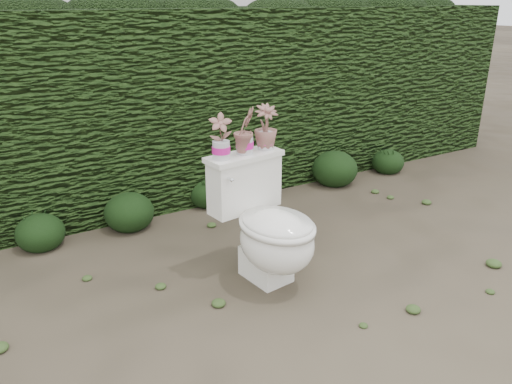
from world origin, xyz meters
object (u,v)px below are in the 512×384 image
toilet (268,228)px  potted_plant_left (221,138)px  potted_plant_right (266,128)px  potted_plant_center (245,132)px

toilet → potted_plant_left: potted_plant_left is taller
potted_plant_left → potted_plant_right: 0.34m
potted_plant_left → potted_plant_right: potted_plant_right is taller
toilet → potted_plant_left: size_ratio=2.97×
toilet → potted_plant_center: bearing=89.0°
potted_plant_right → toilet: bearing=-110.7°
potted_plant_left → potted_plant_center: bearing=32.8°
potted_plant_left → toilet: bearing=-21.7°
toilet → potted_plant_right: bearing=54.5°
toilet → potted_plant_center: potted_plant_center is taller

